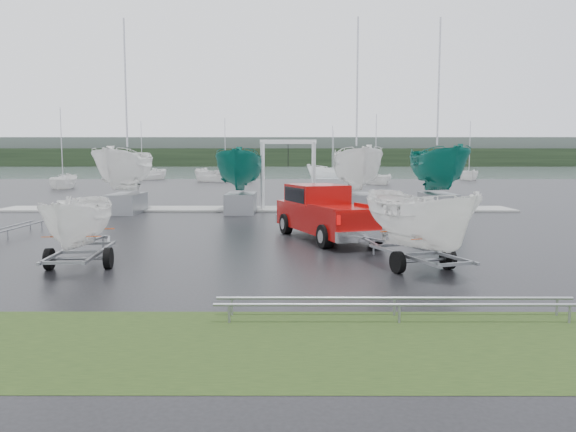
{
  "coord_description": "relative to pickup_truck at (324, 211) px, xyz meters",
  "views": [
    {
      "loc": [
        1.93,
        -20.03,
        3.11
      ],
      "look_at": [
        1.89,
        -1.9,
        1.2
      ],
      "focal_mm": 35.0,
      "sensor_mm": 36.0,
      "label": 1
    }
  ],
  "objects": [
    {
      "name": "ground_plane",
      "position": [
        -3.28,
        -1.41,
        -1.06
      ],
      "size": [
        120.0,
        120.0,
        0.0
      ],
      "primitive_type": "plane",
      "color": "black",
      "rests_on": "ground"
    },
    {
      "name": "lake",
      "position": [
        -3.28,
        98.59,
        -1.07
      ],
      "size": [
        300.0,
        300.0,
        0.0
      ],
      "primitive_type": "plane",
      "color": "gray",
      "rests_on": "ground"
    },
    {
      "name": "grass_verge",
      "position": [
        -3.28,
        -12.41,
        -1.05
      ],
      "size": [
        40.0,
        40.0,
        0.0
      ],
      "primitive_type": "plane",
      "color": "black",
      "rests_on": "ground"
    },
    {
      "name": "dock",
      "position": [
        -3.28,
        11.59,
        -1.01
      ],
      "size": [
        30.0,
        3.0,
        0.12
      ],
      "primitive_type": "cube",
      "color": "#989892",
      "rests_on": "ground"
    },
    {
      "name": "treeline",
      "position": [
        -3.28,
        168.59,
        1.94
      ],
      "size": [
        300.0,
        8.0,
        6.0
      ],
      "primitive_type": "cube",
      "color": "black",
      "rests_on": "ground"
    },
    {
      "name": "far_hill",
      "position": [
        -3.28,
        176.59,
        3.94
      ],
      "size": [
        300.0,
        6.0,
        10.0
      ],
      "primitive_type": "cube",
      "color": "#4C5651",
      "rests_on": "ground"
    },
    {
      "name": "pickup_truck",
      "position": [
        0.0,
        0.0,
        0.0
      ],
      "size": [
        4.03,
        6.44,
        2.03
      ],
      "rotation": [
        0.0,
        0.0,
        0.35
      ],
      "color": "#890907",
      "rests_on": "ground"
    },
    {
      "name": "trailer_hitched",
      "position": [
        2.24,
        -6.17,
        1.73
      ],
      "size": [
        2.34,
        3.79,
        5.16
      ],
      "rotation": [
        0.0,
        0.0,
        0.35
      ],
      "color": "gray",
      "rests_on": "ground"
    },
    {
      "name": "trailer_parked",
      "position": [
        -7.22,
        -5.88,
        1.42
      ],
      "size": [
        1.83,
        3.69,
        4.55
      ],
      "rotation": [
        0.0,
        0.0,
        0.09
      ],
      "color": "gray",
      "rests_on": "ground"
    },
    {
      "name": "boat_hoist",
      "position": [
        -1.41,
        11.59,
        1.61
      ],
      "size": [
        3.3,
        2.18,
        4.12
      ],
      "color": "silver",
      "rests_on": "ground"
    },
    {
      "name": "keelboat_0",
      "position": [
        -10.4,
        9.59,
        2.92
      ],
      "size": [
        2.5,
        3.2,
        10.67
      ],
      "color": "gray",
      "rests_on": "ground"
    },
    {
      "name": "keelboat_1",
      "position": [
        -4.04,
        9.79,
        2.84
      ],
      "size": [
        2.46,
        3.2,
        7.64
      ],
      "color": "gray",
      "rests_on": "ground"
    },
    {
      "name": "keelboat_2",
      "position": [
        2.41,
        9.59,
        3.01
      ],
      "size": [
        2.56,
        3.2,
        10.73
      ],
      "color": "gray",
      "rests_on": "ground"
    },
    {
      "name": "keelboat_3",
      "position": [
        6.99,
        9.89,
        3.08
      ],
      "size": [
        2.6,
        3.2,
        10.78
      ],
      "color": "gray",
      "rests_on": "ground"
    },
    {
      "name": "mast_rack_0",
      "position": [
        -12.28,
        -0.41,
        -0.71
      ],
      "size": [
        0.56,
        6.5,
        0.06
      ],
      "rotation": [
        0.0,
        0.0,
        1.57
      ],
      "color": "gray",
      "rests_on": "ground"
    },
    {
      "name": "mast_rack_2",
      "position": [
        0.72,
        -10.91,
        -0.71
      ],
      "size": [
        7.0,
        0.56,
        0.06
      ],
      "color": "gray",
      "rests_on": "ground"
    },
    {
      "name": "moored_boat_0",
      "position": [
        -23.99,
        34.67,
        -1.05
      ],
      "size": [
        2.46,
        2.5,
        10.88
      ],
      "rotation": [
        0.0,
        0.0,
        3.28
      ],
      "color": "white",
      "rests_on": "ground"
    },
    {
      "name": "moored_boat_1",
      "position": [
        -9.46,
        50.08,
        -1.06
      ],
      "size": [
        3.28,
        3.2,
        11.98
      ],
      "rotation": [
        0.0,
        0.0,
        1.5
      ],
      "color": "white",
      "rests_on": "ground"
    },
    {
      "name": "moored_boat_2",
      "position": [
        8.65,
        43.59,
        -1.05
      ],
      "size": [
        2.71,
        2.75,
        10.78
      ],
      "rotation": [
        0.0,
        0.0,
        3.5
      ],
      "color": "white",
      "rests_on": "ground"
    },
    {
      "name": "moored_boat_3",
      "position": [
        23.31,
        55.64,
        -1.05
      ],
      "size": [
        2.46,
        2.51,
        10.92
      ],
      "rotation": [
        0.0,
        0.0,
        6.16
      ],
      "color": "white",
      "rests_on": "ground"
    },
    {
      "name": "moored_boat_4",
      "position": [
        -21.57,
        55.83,
        -1.05
      ],
      "size": [
        3.71,
        3.69,
        11.51
      ],
      "rotation": [
        0.0,
        0.0,
        5.29
      ],
      "color": "white",
      "rests_on": "ground"
    },
    {
      "name": "moored_boat_5",
      "position": [
        5.47,
        67.49,
        -1.06
      ],
      "size": [
        3.46,
        3.38,
        12.05
      ],
      "rotation": [
        0.0,
        0.0,
        4.6
      ],
      "color": "white",
      "rests_on": "ground"
    },
    {
      "name": "moored_boat_6",
      "position": [
        6.78,
        81.96,
        -1.05
      ],
      "size": [
        3.4,
        3.39,
        11.19
      ],
      "rotation": [
        0.0,
        0.0,
        0.94
      ],
      "color": "white",
      "rests_on": "ground"
    }
  ]
}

